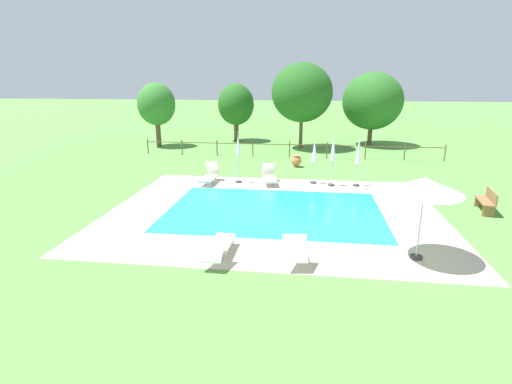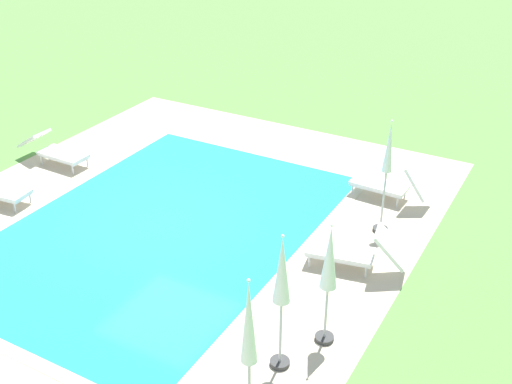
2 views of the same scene
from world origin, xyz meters
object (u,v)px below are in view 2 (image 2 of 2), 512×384
object	(u,v)px
patio_umbrella_closed_row_mid_west	(387,163)
patio_umbrella_closed_row_centre	(282,281)
sun_lounger_north_end	(390,184)
patio_umbrella_closed_row_mid_east	(329,266)
sun_lounger_north_mid	(55,150)
patio_umbrella_closed_row_west	(249,335)
sun_lounger_north_near_steps	(355,251)

from	to	relation	value
patio_umbrella_closed_row_mid_west	patio_umbrella_closed_row_centre	world-z (taller)	patio_umbrella_closed_row_mid_west
sun_lounger_north_end	patio_umbrella_closed_row_centre	xyz separation A→B (m)	(6.02, 0.25, 1.23)
patio_umbrella_closed_row_mid_west	patio_umbrella_closed_row_mid_east	size ratio (longest dim) A/B	1.13
sun_lounger_north_mid	patio_umbrella_closed_row_west	xyz separation A→B (m)	(4.89, 8.56, 1.21)
patio_umbrella_closed_row_centre	patio_umbrella_closed_row_mid_east	size ratio (longest dim) A/B	1.08
sun_lounger_north_end	sun_lounger_north_mid	bearing A→B (deg)	-74.09
sun_lounger_north_mid	patio_umbrella_closed_row_mid_east	world-z (taller)	patio_umbrella_closed_row_mid_east
sun_lounger_north_end	patio_umbrella_closed_row_west	distance (m)	7.33
patio_umbrella_closed_row_mid_west	patio_umbrella_closed_row_mid_east	world-z (taller)	patio_umbrella_closed_row_mid_west
sun_lounger_north_mid	sun_lounger_north_end	xyz separation A→B (m)	(-2.33, 8.17, 0.03)
sun_lounger_north_mid	sun_lounger_north_end	bearing A→B (deg)	105.91
patio_umbrella_closed_row_mid_east	sun_lounger_north_end	bearing A→B (deg)	-172.98
patio_umbrella_closed_row_west	patio_umbrella_closed_row_mid_east	xyz separation A→B (m)	(-2.07, 0.25, -0.09)
patio_umbrella_closed_row_mid_east	patio_umbrella_closed_row_west	bearing A→B (deg)	-6.76
patio_umbrella_closed_row_west	sun_lounger_north_near_steps	bearing A→B (deg)	-178.76
sun_lounger_north_mid	patio_umbrella_closed_row_mid_west	distance (m)	8.59
sun_lounger_north_near_steps	patio_umbrella_closed_row_centre	xyz separation A→B (m)	(3.04, -0.04, 1.24)
sun_lounger_north_near_steps	patio_umbrella_closed_row_centre	world-z (taller)	patio_umbrella_closed_row_centre
patio_umbrella_closed_row_west	patio_umbrella_closed_row_mid_west	xyz separation A→B (m)	(-5.79, -0.10, 0.03)
patio_umbrella_closed_row_centre	patio_umbrella_closed_row_mid_east	xyz separation A→B (m)	(-0.87, 0.38, -0.14)
sun_lounger_north_mid	patio_umbrella_closed_row_mid_west	bearing A→B (deg)	96.08
sun_lounger_north_near_steps	sun_lounger_north_mid	xyz separation A→B (m)	(-0.65, -8.46, -0.02)
patio_umbrella_closed_row_mid_west	patio_umbrella_closed_row_mid_east	xyz separation A→B (m)	(3.72, 0.35, -0.12)
sun_lounger_north_near_steps	patio_umbrella_closed_row_mid_east	size ratio (longest dim) A/B	0.88
sun_lounger_north_mid	patio_umbrella_closed_row_west	world-z (taller)	patio_umbrella_closed_row_west
sun_lounger_north_near_steps	patio_umbrella_closed_row_mid_east	xyz separation A→B (m)	(2.17, 0.34, 1.10)
sun_lounger_north_near_steps	patio_umbrella_closed_row_west	bearing A→B (deg)	1.24
patio_umbrella_closed_row_mid_west	patio_umbrella_closed_row_mid_east	distance (m)	3.74
sun_lounger_north_mid	sun_lounger_north_end	world-z (taller)	sun_lounger_north_end
patio_umbrella_closed_row_mid_east	patio_umbrella_closed_row_centre	bearing A→B (deg)	-23.63
sun_lounger_north_end	patio_umbrella_closed_row_mid_east	bearing A→B (deg)	7.02
sun_lounger_north_mid	patio_umbrella_closed_row_centre	bearing A→B (deg)	66.33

